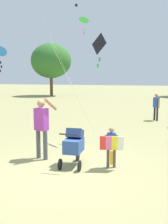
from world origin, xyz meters
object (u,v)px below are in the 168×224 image
(person_adult_flyer, at_px, (42,123))
(kite_blue_high, at_px, (84,21))
(kite_adult_black, at_px, (98,47))
(person_sitting_far, at_px, (156,105))
(child_with_butterfly_kite, at_px, (111,144))
(stroller, at_px, (74,143))
(kite_orange_delta, at_px, (0,52))

(person_adult_flyer, relative_size, kite_blue_high, 0.31)
(kite_adult_black, relative_size, person_sitting_far, 2.72)
(person_adult_flyer, distance_m, person_sitting_far, 8.42)
(child_with_butterfly_kite, bearing_deg, kite_adult_black, 109.16)
(child_with_butterfly_kite, relative_size, stroller, 1.00)
(person_adult_flyer, bearing_deg, kite_orange_delta, 130.10)
(person_adult_flyer, xyz_separation_m, person_sitting_far, (3.24, 7.77, -0.19))
(person_adult_flyer, height_order, stroller, person_adult_flyer)
(child_with_butterfly_kite, height_order, person_sitting_far, person_sitting_far)
(person_adult_flyer, xyz_separation_m, kite_orange_delta, (-4.75, 5.64, 2.61))
(child_with_butterfly_kite, height_order, person_adult_flyer, person_adult_flyer)
(person_adult_flyer, bearing_deg, stroller, -16.52)
(kite_blue_high, bearing_deg, person_sitting_far, -17.56)
(child_with_butterfly_kite, distance_m, kite_adult_black, 3.99)
(kite_adult_black, bearing_deg, kite_orange_delta, 151.69)
(person_adult_flyer, xyz_separation_m, kite_adult_black, (1.13, 2.47, 2.36))
(kite_orange_delta, relative_size, person_sitting_far, 2.72)
(kite_adult_black, height_order, person_sitting_far, kite_adult_black)
(kite_blue_high, bearing_deg, person_adult_flyer, -82.69)
(person_sitting_far, bearing_deg, kite_adult_black, -111.75)
(person_adult_flyer, bearing_deg, person_sitting_far, 67.36)
(child_with_butterfly_kite, bearing_deg, person_adult_flyer, 173.22)
(kite_blue_high, bearing_deg, child_with_butterfly_kite, -70.95)
(child_with_butterfly_kite, height_order, kite_adult_black, kite_adult_black)
(stroller, bearing_deg, kite_blue_high, 103.32)
(stroller, height_order, kite_orange_delta, kite_orange_delta)
(stroller, bearing_deg, kite_orange_delta, 134.33)
(child_with_butterfly_kite, relative_size, kite_blue_high, 0.18)
(child_with_butterfly_kite, height_order, kite_blue_high, kite_blue_high)
(kite_blue_high, xyz_separation_m, person_sitting_far, (4.41, -1.40, -4.83))
(kite_adult_black, xyz_separation_m, kite_orange_delta, (-5.88, 3.16, 0.24))
(person_sitting_far, bearing_deg, kite_blue_high, 162.44)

